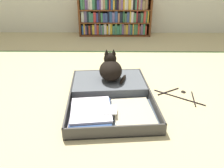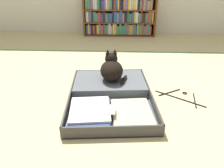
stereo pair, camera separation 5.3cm
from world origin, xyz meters
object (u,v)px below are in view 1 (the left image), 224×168
at_px(clothes_hanger, 180,95).
at_px(open_suitcase, 109,94).
at_px(bookshelf, 115,16).
at_px(black_cat, 111,69).

bearing_deg(clothes_hanger, open_suitcase, -176.81).
bearing_deg(open_suitcase, bookshelf, 88.80).
bearing_deg(bookshelf, black_cat, -90.86).
height_order(open_suitcase, black_cat, black_cat).
xyz_separation_m(open_suitcase, clothes_hanger, (0.63, 0.04, -0.04)).
xyz_separation_m(bookshelf, open_suitcase, (-0.05, -2.22, -0.28)).
relative_size(open_suitcase, clothes_hanger, 2.60).
bearing_deg(bookshelf, clothes_hanger, -75.04).
relative_size(open_suitcase, black_cat, 3.48).
height_order(bookshelf, clothes_hanger, bookshelf).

